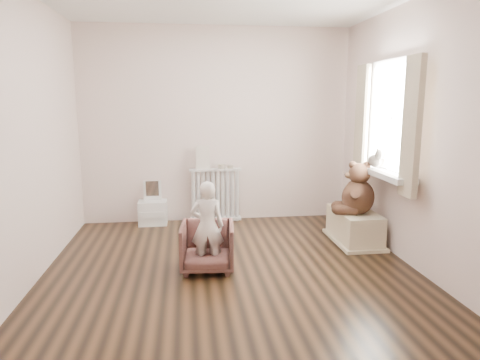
{
  "coord_description": "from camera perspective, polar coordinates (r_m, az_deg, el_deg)",
  "views": [
    {
      "loc": [
        -0.41,
        -3.99,
        1.63
      ],
      "look_at": [
        0.15,
        0.45,
        0.8
      ],
      "focal_mm": 32.0,
      "sensor_mm": 36.0,
      "label": 1
    }
  ],
  "objects": [
    {
      "name": "tin_b",
      "position": [
        5.77,
        -1.3,
        1.79
      ],
      "size": [
        0.08,
        0.08,
        0.05
      ],
      "primitive_type": "cylinder",
      "color": "#A59E8C",
      "rests_on": "radiator"
    },
    {
      "name": "armchair",
      "position": [
        4.22,
        -4.38,
        -8.83
      ],
      "size": [
        0.54,
        0.56,
        0.47
      ],
      "primitive_type": "imported",
      "rotation": [
        0.0,
        0.0,
        -0.08
      ],
      "color": "brown",
      "rests_on": "floor"
    },
    {
      "name": "right_wall",
      "position": [
        4.57,
        21.85,
        5.62
      ],
      "size": [
        0.02,
        3.6,
        2.6
      ],
      "primitive_type": "cube",
      "color": "silver",
      "rests_on": "ground"
    },
    {
      "name": "floor",
      "position": [
        4.33,
        -1.25,
        -11.62
      ],
      "size": [
        3.6,
        3.6,
        0.01
      ],
      "primitive_type": "cube",
      "color": "black",
      "rests_on": "ground"
    },
    {
      "name": "plush_cat",
      "position": [
        4.93,
        17.7,
        2.68
      ],
      "size": [
        0.26,
        0.3,
        0.22
      ],
      "primitive_type": null,
      "rotation": [
        0.0,
        0.0,
        -0.43
      ],
      "color": "#6C655D",
      "rests_on": "window_sill"
    },
    {
      "name": "tin_a",
      "position": [
        5.75,
        -2.43,
        1.83
      ],
      "size": [
        0.1,
        0.1,
        0.06
      ],
      "primitive_type": "cylinder",
      "color": "#A59E8C",
      "rests_on": "radiator"
    },
    {
      "name": "toy_vanity",
      "position": [
        5.82,
        -11.57,
        -3.17
      ],
      "size": [
        0.37,
        0.27,
        0.58
      ],
      "primitive_type": "cube",
      "color": "silver",
      "rests_on": "floor"
    },
    {
      "name": "toy_bench",
      "position": [
        5.2,
        15.0,
        -5.83
      ],
      "size": [
        0.42,
        0.79,
        0.37
      ],
      "primitive_type": "cube",
      "color": "beige",
      "rests_on": "floor"
    },
    {
      "name": "curtain_right",
      "position": [
        5.28,
        15.91,
        7.51
      ],
      "size": [
        0.06,
        0.26,
        1.3
      ],
      "primitive_type": "cube",
      "color": "#BAAC8E",
      "rests_on": "right_wall"
    },
    {
      "name": "window",
      "position": [
        4.81,
        19.82,
        7.75
      ],
      "size": [
        0.03,
        0.9,
        1.1
      ],
      "primitive_type": "cube",
      "color": "white",
      "rests_on": "right_wall"
    },
    {
      "name": "paper_doll",
      "position": [
        5.72,
        -4.99,
        3.02
      ],
      "size": [
        0.19,
        0.02,
        0.31
      ],
      "primitive_type": "cube",
      "color": "beige",
      "rests_on": "radiator"
    },
    {
      "name": "left_wall",
      "position": [
        4.24,
        -26.43,
        4.95
      ],
      "size": [
        0.02,
        3.6,
        2.6
      ],
      "primitive_type": "cube",
      "color": "silver",
      "rests_on": "ground"
    },
    {
      "name": "teddy_bear",
      "position": [
        4.99,
        15.53,
        -0.97
      ],
      "size": [
        0.57,
        0.5,
        0.59
      ],
      "primitive_type": null,
      "rotation": [
        0.0,
        0.0,
        -0.3
      ],
      "color": "#3A2317",
      "rests_on": "toy_bench"
    },
    {
      "name": "window_sill",
      "position": [
        4.83,
        18.44,
        0.91
      ],
      "size": [
        0.22,
        1.1,
        0.06
      ],
      "primitive_type": "cube",
      "color": "silver",
      "rests_on": "right_wall"
    },
    {
      "name": "curtain_left",
      "position": [
        4.26,
        21.91,
        6.52
      ],
      "size": [
        0.06,
        0.26,
        1.3
      ],
      "primitive_type": "cube",
      "color": "#BAAC8E",
      "rests_on": "right_wall"
    },
    {
      "name": "radiator",
      "position": [
        5.81,
        -3.3,
        -1.81
      ],
      "size": [
        0.69,
        0.13,
        0.73
      ],
      "primitive_type": "cube",
      "color": "silver",
      "rests_on": "floor"
    },
    {
      "name": "child",
      "position": [
        4.1,
        -4.39,
        -6.14
      ],
      "size": [
        0.33,
        0.23,
        0.87
      ],
      "primitive_type": "imported",
      "rotation": [
        0.0,
        0.0,
        3.06
      ],
      "color": "white",
      "rests_on": "armchair"
    },
    {
      "name": "back_wall",
      "position": [
        5.81,
        -3.16,
        7.25
      ],
      "size": [
        3.6,
        0.02,
        2.6
      ],
      "primitive_type": "cube",
      "color": "silver",
      "rests_on": "ground"
    },
    {
      "name": "front_wall",
      "position": [
        2.25,
        3.39,
        2.03
      ],
      "size": [
        3.6,
        0.02,
        2.6
      ],
      "primitive_type": "cube",
      "color": "silver",
      "rests_on": "ground"
    }
  ]
}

